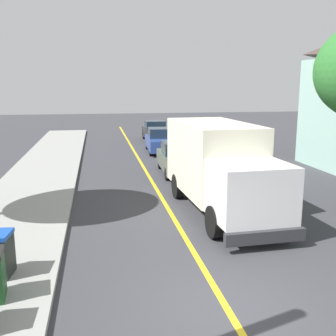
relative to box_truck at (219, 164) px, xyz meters
name	(u,v)px	position (x,y,z in m)	size (l,w,h in m)	color
ground_plane	(227,309)	(-1.80, -6.51, -1.77)	(120.00, 120.00, 0.00)	#38383D
centre_line_yellow	(156,189)	(-1.80, 3.49, -1.76)	(0.16, 56.00, 0.01)	gold
box_truck	(219,164)	(0.00, 0.00, 0.00)	(2.74, 7.29, 3.20)	#F2EDCC
parked_car_near	(178,159)	(-0.18, 6.53, -0.97)	(1.93, 4.45, 1.67)	#4C564C
parked_car_mid	(160,141)	(-0.02, 13.51, -0.97)	(1.98, 4.47, 1.67)	#2D4793
parked_car_far	(155,131)	(0.46, 19.41, -0.97)	(1.84, 4.42, 1.67)	black
parked_van_across	(247,158)	(3.40, 6.01, -0.97)	(1.82, 4.41, 1.67)	silver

